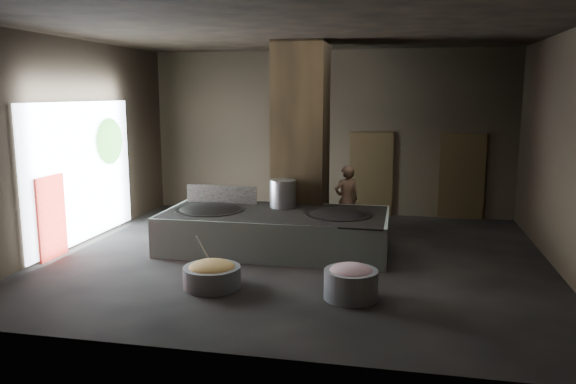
% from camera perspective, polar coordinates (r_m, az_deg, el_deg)
% --- Properties ---
extents(floor, '(10.00, 9.00, 0.10)m').
position_cam_1_polar(floor, '(11.68, 1.02, -6.83)').
color(floor, black).
rests_on(floor, ground).
extents(ceiling, '(10.00, 9.00, 0.10)m').
position_cam_1_polar(ceiling, '(11.25, 1.09, 16.22)').
color(ceiling, black).
rests_on(ceiling, back_wall).
extents(back_wall, '(10.00, 0.10, 4.50)m').
position_cam_1_polar(back_wall, '(15.71, 4.17, 6.02)').
color(back_wall, black).
rests_on(back_wall, ground).
extents(front_wall, '(10.00, 0.10, 4.50)m').
position_cam_1_polar(front_wall, '(6.85, -6.07, 0.88)').
color(front_wall, black).
rests_on(front_wall, ground).
extents(left_wall, '(0.10, 9.00, 4.50)m').
position_cam_1_polar(left_wall, '(13.14, -21.20, 4.61)').
color(left_wall, black).
rests_on(left_wall, ground).
extents(right_wall, '(0.10, 9.00, 4.50)m').
position_cam_1_polar(right_wall, '(11.43, 26.83, 3.50)').
color(right_wall, black).
rests_on(right_wall, ground).
extents(pillar, '(1.20, 1.20, 4.50)m').
position_cam_1_polar(pillar, '(13.15, 1.32, 5.28)').
color(pillar, black).
rests_on(pillar, ground).
extents(hearth_platform, '(4.81, 2.35, 0.83)m').
position_cam_1_polar(hearth_platform, '(12.09, -1.31, -3.97)').
color(hearth_platform, silver).
rests_on(hearth_platform, ground).
extents(platform_cap, '(4.67, 2.24, 0.03)m').
position_cam_1_polar(platform_cap, '(12.00, -1.31, -2.11)').
color(platform_cap, black).
rests_on(platform_cap, hearth_platform).
extents(wok_left, '(1.50, 1.50, 0.42)m').
position_cam_1_polar(wok_left, '(12.37, -7.93, -2.15)').
color(wok_left, black).
rests_on(wok_left, hearth_platform).
extents(wok_left_rim, '(1.54, 1.54, 0.05)m').
position_cam_1_polar(wok_left_rim, '(12.35, -7.94, -1.83)').
color(wok_left_rim, black).
rests_on(wok_left_rim, hearth_platform).
extents(wok_right, '(1.40, 1.40, 0.39)m').
position_cam_1_polar(wok_right, '(11.83, 5.13, -2.64)').
color(wok_right, black).
rests_on(wok_right, hearth_platform).
extents(wok_right_rim, '(1.43, 1.43, 0.05)m').
position_cam_1_polar(wok_right_rim, '(11.82, 5.14, -2.31)').
color(wok_right_rim, black).
rests_on(wok_right_rim, hearth_platform).
extents(stock_pot, '(0.58, 0.58, 0.62)m').
position_cam_1_polar(stock_pot, '(12.45, -0.52, -0.19)').
color(stock_pot, '#A7ABAE').
rests_on(stock_pot, hearth_platform).
extents(splash_guard, '(1.66, 0.09, 0.42)m').
position_cam_1_polar(splash_guard, '(13.05, -6.78, -0.23)').
color(splash_guard, black).
rests_on(splash_guard, hearth_platform).
extents(cook, '(0.71, 0.62, 1.66)m').
position_cam_1_polar(cook, '(13.38, 5.94, -0.84)').
color(cook, brown).
rests_on(cook, ground).
extents(veg_basin, '(1.24, 1.24, 0.37)m').
position_cam_1_polar(veg_basin, '(9.95, -7.73, -8.54)').
color(veg_basin, gray).
rests_on(veg_basin, ground).
extents(veg_fill, '(0.82, 0.82, 0.25)m').
position_cam_1_polar(veg_fill, '(9.89, -7.76, -7.63)').
color(veg_fill, '#949B4B').
rests_on(veg_fill, veg_basin).
extents(ladle, '(0.28, 0.31, 0.71)m').
position_cam_1_polar(ladle, '(10.02, -8.31, -6.22)').
color(ladle, '#A7ABAE').
rests_on(ladle, veg_basin).
extents(meat_basin, '(1.12, 1.12, 0.49)m').
position_cam_1_polar(meat_basin, '(9.37, 6.40, -9.30)').
color(meat_basin, gray).
rests_on(meat_basin, ground).
extents(meat_fill, '(0.73, 0.73, 0.28)m').
position_cam_1_polar(meat_fill, '(9.30, 6.42, -8.10)').
color(meat_fill, '#A96572').
rests_on(meat_fill, meat_basin).
extents(doorway_near, '(1.18, 0.08, 2.38)m').
position_cam_1_polar(doorway_near, '(15.62, 8.43, 1.67)').
color(doorway_near, black).
rests_on(doorway_near, ground).
extents(doorway_near_glow, '(0.84, 0.04, 1.99)m').
position_cam_1_polar(doorway_near_glow, '(15.66, 8.14, 1.52)').
color(doorway_near_glow, '#8C6647').
rests_on(doorway_near_glow, ground).
extents(doorway_far, '(1.18, 0.08, 2.38)m').
position_cam_1_polar(doorway_far, '(15.67, 17.23, 1.36)').
color(doorway_far, black).
rests_on(doorway_far, ground).
extents(doorway_far_glow, '(0.75, 0.04, 1.78)m').
position_cam_1_polar(doorway_far_glow, '(15.86, 16.57, 1.31)').
color(doorway_far_glow, '#8C6647').
rests_on(doorway_far_glow, ground).
extents(left_opening, '(0.04, 4.20, 3.10)m').
position_cam_1_polar(left_opening, '(13.33, -20.20, 1.92)').
color(left_opening, white).
rests_on(left_opening, ground).
extents(pavilion_sliver, '(0.05, 0.90, 1.70)m').
position_cam_1_polar(pavilion_sliver, '(12.34, -22.88, -2.39)').
color(pavilion_sliver, maroon).
rests_on(pavilion_sliver, ground).
extents(tree_silhouette, '(0.28, 1.10, 1.10)m').
position_cam_1_polar(tree_silhouette, '(14.15, -17.65, 4.94)').
color(tree_silhouette, '#194714').
rests_on(tree_silhouette, left_opening).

